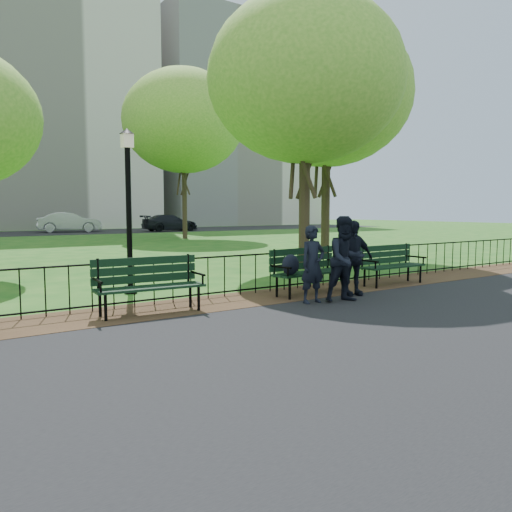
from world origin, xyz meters
TOP-DOWN VIEW (x-y plane):
  - ground at (0.00, 0.00)m, footprint 120.00×120.00m
  - asphalt_path at (0.00, -3.40)m, footprint 60.00×9.20m
  - dirt_strip at (0.00, 1.50)m, footprint 60.00×1.60m
  - far_street at (0.00, 35.00)m, footprint 70.00×9.00m
  - iron_fence at (0.00, 2.00)m, footprint 24.06×0.06m
  - apartment_mid at (2.00, 48.00)m, footprint 24.00×15.00m
  - apartment_east at (26.00, 48.00)m, footprint 20.00×15.00m
  - park_bench_main at (0.09, 1.22)m, footprint 2.01×0.82m
  - park_bench_left_a at (-3.38, 1.33)m, footprint 1.98×0.72m
  - park_bench_right_a at (2.92, 1.24)m, footprint 1.90×0.62m
  - lamppost at (-2.89, 3.62)m, footprint 0.33×0.33m
  - tree_near_e at (3.32, 5.08)m, footprint 6.06×6.06m
  - tree_mid_e at (6.26, 7.37)m, footprint 6.42×6.42m
  - tree_far_e at (7.33, 21.90)m, footprint 7.63×7.63m
  - person_left at (-0.29, 0.42)m, footprint 0.57×0.39m
  - person_mid at (0.36, 0.16)m, footprint 0.91×0.60m
  - person_right at (1.01, 0.63)m, footprint 1.03×0.64m
  - sedan_silver at (3.42, 35.24)m, footprint 5.24×2.83m
  - sedan_dark at (11.08, 32.54)m, footprint 4.86×2.01m

SIDE VIEW (x-z plane):
  - ground at x=0.00m, z-range 0.00..0.00m
  - asphalt_path at x=0.00m, z-range 0.00..0.01m
  - far_street at x=0.00m, z-range 0.00..0.01m
  - dirt_strip at x=0.00m, z-range 0.01..0.02m
  - iron_fence at x=0.00m, z-range 0.00..1.00m
  - park_bench_right_a at x=2.92m, z-range 0.08..1.15m
  - park_bench_left_a at x=-3.38m, z-range 0.08..1.19m
  - park_bench_main at x=0.09m, z-range 0.11..1.22m
  - sedan_dark at x=11.08m, z-range 0.01..1.42m
  - person_left at x=-0.29m, z-range 0.01..1.56m
  - person_right at x=1.01m, z-range 0.01..1.64m
  - sedan_silver at x=3.42m, z-range 0.01..1.65m
  - person_mid at x=0.36m, z-range 0.01..1.75m
  - lamppost at x=-2.89m, z-range 0.16..3.80m
  - tree_near_e at x=3.32m, z-range 1.64..10.09m
  - tree_mid_e at x=6.26m, z-range 1.74..10.68m
  - tree_far_e at x=7.33m, z-range 2.07..12.71m
  - apartment_east at x=26.00m, z-range 0.00..24.00m
  - apartment_mid at x=2.00m, z-range 0.00..30.00m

